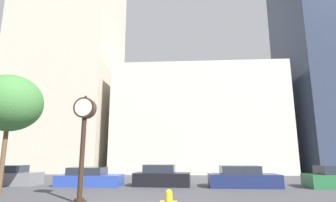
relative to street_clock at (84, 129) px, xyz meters
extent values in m
cube|color=#BCB29E|center=(-11.60, 22.55, 13.73)|extent=(12.78, 12.00, 34.08)
cube|color=beige|center=(6.34, 22.55, 3.01)|extent=(20.26, 12.00, 12.64)
cube|color=#2D384C|center=(24.19, 22.55, 11.28)|extent=(11.39, 12.00, 29.18)
cylinder|color=black|center=(0.00, 0.00, -3.25)|extent=(0.67, 0.67, 0.12)
cylinder|color=black|center=(0.00, 0.00, -3.14)|extent=(0.44, 0.44, 0.10)
cylinder|color=black|center=(0.00, 0.00, -1.29)|extent=(0.22, 0.22, 3.60)
cylinder|color=black|center=(0.00, 0.00, 1.00)|extent=(0.99, 0.45, 0.99)
cylinder|color=white|center=(0.00, -0.23, 1.00)|extent=(0.81, 0.02, 0.81)
cylinder|color=white|center=(0.00, 0.23, 1.00)|extent=(0.81, 0.02, 0.81)
sphere|color=black|center=(0.00, 0.00, 1.56)|extent=(0.12, 0.12, 0.12)
cube|color=slate|center=(-7.89, 6.67, -2.88)|extent=(4.34, 1.89, 0.87)
cube|color=#232833|center=(-8.11, 6.68, -2.19)|extent=(2.41, 1.60, 0.50)
cube|color=#28429E|center=(-1.91, 6.48, -2.94)|extent=(4.46, 2.00, 0.75)
cube|color=#232833|center=(-2.13, 6.48, -2.31)|extent=(2.47, 1.72, 0.51)
cube|color=black|center=(3.11, 6.74, -2.87)|extent=(3.93, 1.90, 0.90)
cube|color=#232833|center=(2.91, 6.75, -2.14)|extent=(2.19, 1.61, 0.55)
cube|color=#19234C|center=(8.61, 6.46, -2.88)|extent=(4.65, 1.85, 0.86)
cube|color=#232833|center=(8.38, 6.46, -2.18)|extent=(2.56, 1.62, 0.54)
sphere|color=yellow|center=(4.10, -1.42, -2.62)|extent=(0.27, 0.27, 0.27)
cylinder|color=yellow|center=(3.87, -1.42, -2.96)|extent=(0.18, 0.10, 0.10)
cylinder|color=yellow|center=(4.33, -1.42, -2.96)|extent=(0.18, 0.10, 0.10)
cylinder|color=brown|center=(-5.13, 1.86, -1.35)|extent=(0.24, 0.24, 3.94)
ellipsoid|color=#3D7538|center=(-5.13, 1.86, 1.68)|extent=(3.54, 3.54, 3.19)
camera|label=1|loc=(4.80, -12.02, -1.16)|focal=28.00mm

